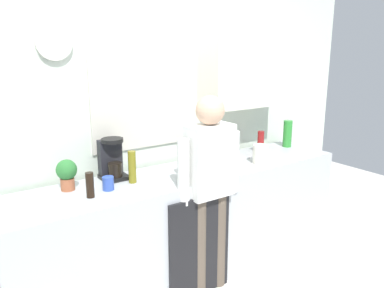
{
  "coord_description": "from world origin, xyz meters",
  "views": [
    {
      "loc": [
        -1.72,
        -2.24,
        1.94
      ],
      "look_at": [
        0.01,
        0.25,
        1.18
      ],
      "focal_mm": 36.07,
      "sensor_mm": 36.0,
      "label": 1
    }
  ],
  "objects_px": {
    "bottle_green_wine": "(191,162)",
    "potted_plant": "(67,173)",
    "cup_yellow_cup": "(231,150)",
    "bottle_red_vinegar": "(261,142)",
    "cup_blue_mug": "(108,183)",
    "bottle_clear_soda": "(287,134)",
    "bottle_olive_oil": "(132,167)",
    "coffee_maker": "(112,160)",
    "bottle_dark_sauce": "(90,185)",
    "storage_canister": "(261,154)",
    "person_at_sink": "(209,179)"
  },
  "relations": [
    {
      "from": "bottle_green_wine",
      "to": "bottle_olive_oil",
      "type": "relative_size",
      "value": 1.2
    },
    {
      "from": "bottle_green_wine",
      "to": "cup_blue_mug",
      "type": "height_order",
      "value": "bottle_green_wine"
    },
    {
      "from": "bottle_red_vinegar",
      "to": "bottle_olive_oil",
      "type": "xyz_separation_m",
      "value": [
        -1.42,
        -0.06,
        0.02
      ]
    },
    {
      "from": "bottle_green_wine",
      "to": "bottle_red_vinegar",
      "type": "relative_size",
      "value": 1.36
    },
    {
      "from": "cup_blue_mug",
      "to": "potted_plant",
      "type": "bearing_deg",
      "value": 145.43
    },
    {
      "from": "cup_blue_mug",
      "to": "cup_yellow_cup",
      "type": "relative_size",
      "value": 1.18
    },
    {
      "from": "bottle_red_vinegar",
      "to": "bottle_dark_sauce",
      "type": "bearing_deg",
      "value": -174.7
    },
    {
      "from": "person_at_sink",
      "to": "bottle_olive_oil",
      "type": "bearing_deg",
      "value": 140.83
    },
    {
      "from": "coffee_maker",
      "to": "bottle_dark_sauce",
      "type": "distance_m",
      "value": 0.42
    },
    {
      "from": "potted_plant",
      "to": "storage_canister",
      "type": "distance_m",
      "value": 1.67
    },
    {
      "from": "potted_plant",
      "to": "bottle_clear_soda",
      "type": "bearing_deg",
      "value": -1.02
    },
    {
      "from": "cup_yellow_cup",
      "to": "storage_canister",
      "type": "height_order",
      "value": "storage_canister"
    },
    {
      "from": "bottle_green_wine",
      "to": "bottle_olive_oil",
      "type": "bearing_deg",
      "value": 152.25
    },
    {
      "from": "cup_blue_mug",
      "to": "bottle_dark_sauce",
      "type": "bearing_deg",
      "value": -157.98
    },
    {
      "from": "cup_yellow_cup",
      "to": "potted_plant",
      "type": "xyz_separation_m",
      "value": [
        -1.6,
        -0.05,
        0.09
      ]
    },
    {
      "from": "coffee_maker",
      "to": "potted_plant",
      "type": "xyz_separation_m",
      "value": [
        -0.38,
        -0.06,
        -0.01
      ]
    },
    {
      "from": "cup_blue_mug",
      "to": "cup_yellow_cup",
      "type": "bearing_deg",
      "value": 9.31
    },
    {
      "from": "bottle_olive_oil",
      "to": "bottle_dark_sauce",
      "type": "bearing_deg",
      "value": -164.02
    },
    {
      "from": "bottle_olive_oil",
      "to": "person_at_sink",
      "type": "relative_size",
      "value": 0.16
    },
    {
      "from": "bottle_red_vinegar",
      "to": "cup_blue_mug",
      "type": "relative_size",
      "value": 2.2
    },
    {
      "from": "person_at_sink",
      "to": "bottle_dark_sauce",
      "type": "bearing_deg",
      "value": 160.38
    },
    {
      "from": "cup_blue_mug",
      "to": "person_at_sink",
      "type": "relative_size",
      "value": 0.06
    },
    {
      "from": "storage_canister",
      "to": "bottle_dark_sauce",
      "type": "bearing_deg",
      "value": 176.78
    },
    {
      "from": "bottle_green_wine",
      "to": "bottle_clear_soda",
      "type": "bearing_deg",
      "value": 11.63
    },
    {
      "from": "bottle_green_wine",
      "to": "potted_plant",
      "type": "xyz_separation_m",
      "value": [
        -0.86,
        0.34,
        -0.02
      ]
    },
    {
      "from": "bottle_green_wine",
      "to": "cup_yellow_cup",
      "type": "height_order",
      "value": "bottle_green_wine"
    },
    {
      "from": "bottle_olive_oil",
      "to": "storage_canister",
      "type": "xyz_separation_m",
      "value": [
        1.17,
        -0.19,
        -0.04
      ]
    },
    {
      "from": "coffee_maker",
      "to": "person_at_sink",
      "type": "bearing_deg",
      "value": -42.11
    },
    {
      "from": "coffee_maker",
      "to": "cup_yellow_cup",
      "type": "bearing_deg",
      "value": -0.44
    },
    {
      "from": "bottle_dark_sauce",
      "to": "bottle_red_vinegar",
      "type": "relative_size",
      "value": 0.82
    },
    {
      "from": "coffee_maker",
      "to": "bottle_olive_oil",
      "type": "distance_m",
      "value": 0.21
    },
    {
      "from": "bottle_dark_sauce",
      "to": "storage_canister",
      "type": "relative_size",
      "value": 1.06
    },
    {
      "from": "cup_yellow_cup",
      "to": "bottle_dark_sauce",
      "type": "bearing_deg",
      "value": -169.29
    },
    {
      "from": "cup_yellow_cup",
      "to": "potted_plant",
      "type": "distance_m",
      "value": 1.6
    },
    {
      "from": "coffee_maker",
      "to": "cup_blue_mug",
      "type": "relative_size",
      "value": 3.3
    },
    {
      "from": "cup_yellow_cup",
      "to": "coffee_maker",
      "type": "bearing_deg",
      "value": 179.56
    },
    {
      "from": "bottle_dark_sauce",
      "to": "person_at_sink",
      "type": "bearing_deg",
      "value": -14.46
    },
    {
      "from": "bottle_red_vinegar",
      "to": "bottle_clear_soda",
      "type": "bearing_deg",
      "value": 3.39
    },
    {
      "from": "potted_plant",
      "to": "person_at_sink",
      "type": "distance_m",
      "value": 1.06
    },
    {
      "from": "cup_yellow_cup",
      "to": "storage_canister",
      "type": "relative_size",
      "value": 0.5
    },
    {
      "from": "bottle_red_vinegar",
      "to": "bottle_olive_oil",
      "type": "relative_size",
      "value": 0.88
    },
    {
      "from": "bottle_dark_sauce",
      "to": "cup_blue_mug",
      "type": "relative_size",
      "value": 1.8
    },
    {
      "from": "bottle_clear_soda",
      "to": "bottle_olive_oil",
      "type": "xyz_separation_m",
      "value": [
        -1.83,
        -0.08,
        -0.01
      ]
    },
    {
      "from": "cup_blue_mug",
      "to": "storage_canister",
      "type": "bearing_deg",
      "value": -6.21
    },
    {
      "from": "bottle_red_vinegar",
      "to": "cup_blue_mug",
      "type": "bearing_deg",
      "value": -176.42
    },
    {
      "from": "coffee_maker",
      "to": "bottle_clear_soda",
      "type": "relative_size",
      "value": 1.18
    },
    {
      "from": "bottle_red_vinegar",
      "to": "cup_blue_mug",
      "type": "height_order",
      "value": "bottle_red_vinegar"
    },
    {
      "from": "coffee_maker",
      "to": "bottle_dark_sauce",
      "type": "height_order",
      "value": "coffee_maker"
    },
    {
      "from": "cup_blue_mug",
      "to": "bottle_red_vinegar",
      "type": "bearing_deg",
      "value": 3.58
    },
    {
      "from": "cup_yellow_cup",
      "to": "potted_plant",
      "type": "height_order",
      "value": "potted_plant"
    }
  ]
}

